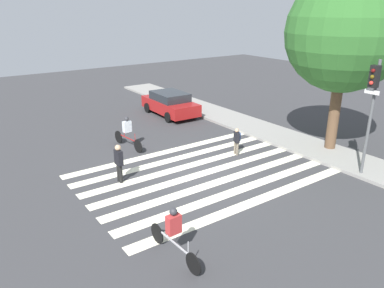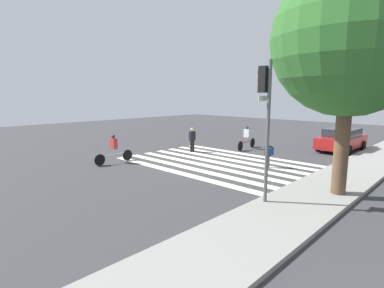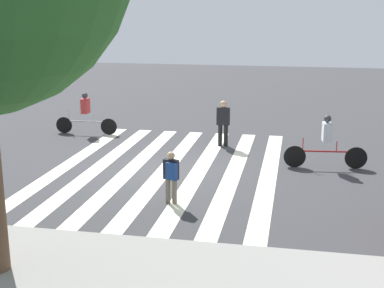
{
  "view_description": "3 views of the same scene",
  "coord_description": "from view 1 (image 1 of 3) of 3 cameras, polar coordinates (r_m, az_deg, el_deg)",
  "views": [
    {
      "loc": [
        11.56,
        -8.64,
        6.68
      ],
      "look_at": [
        -0.25,
        -0.32,
        1.34
      ],
      "focal_mm": 35.0,
      "sensor_mm": 36.0,
      "label": 1
    },
    {
      "loc": [
        12.68,
        10.27,
        3.69
      ],
      "look_at": [
        1.18,
        -0.78,
        1.08
      ],
      "focal_mm": 28.0,
      "sensor_mm": 36.0,
      "label": 2
    },
    {
      "loc": [
        -3.72,
        14.66,
        4.64
      ],
      "look_at": [
        -0.89,
        0.36,
        0.93
      ],
      "focal_mm": 50.0,
      "sensor_mm": 36.0,
      "label": 3
    }
  ],
  "objects": [
    {
      "name": "ground_plane",
      "position": [
        15.9,
        1.45,
        -4.57
      ],
      "size": [
        60.0,
        60.0,
        0.0
      ],
      "primitive_type": "plane",
      "color": "#38383A"
    },
    {
      "name": "sidewalk_curb",
      "position": [
        19.97,
        16.02,
        0.13
      ],
      "size": [
        36.0,
        2.5,
        0.14
      ],
      "color": "gray",
      "rests_on": "ground_plane"
    },
    {
      "name": "crosswalk_stripes",
      "position": [
        15.9,
        1.45,
        -4.56
      ],
      "size": [
        6.56,
        10.0,
        0.01
      ],
      "color": "#F2EDCC",
      "rests_on": "ground_plane"
    },
    {
      "name": "traffic_light",
      "position": [
        16.13,
        25.76,
        6.4
      ],
      "size": [
        0.6,
        0.5,
        4.81
      ],
      "color": "#515456",
      "rests_on": "ground_plane"
    },
    {
      "name": "street_tree",
      "position": [
        18.54,
        22.31,
        15.37
      ],
      "size": [
        5.3,
        5.3,
        8.23
      ],
      "color": "brown",
      "rests_on": "ground_plane"
    },
    {
      "name": "pedestrian_child_with_backpack",
      "position": [
        15.12,
        -11.08,
        -2.6
      ],
      "size": [
        0.44,
        0.24,
        1.59
      ],
      "rotation": [
        0.0,
        0.0,
        0.02
      ],
      "color": "black",
      "rests_on": "ground_plane"
    },
    {
      "name": "pedestrian_adult_yellow_jacket",
      "position": [
        17.81,
        6.86,
        0.74
      ],
      "size": [
        0.4,
        0.38,
        1.31
      ],
      "rotation": [
        0.0,
        0.0,
        2.83
      ],
      "color": "#6B6051",
      "rests_on": "ground_plane"
    },
    {
      "name": "cyclist_near_curb",
      "position": [
        18.77,
        -9.83,
        1.93
      ],
      "size": [
        2.45,
        0.42,
        1.61
      ],
      "rotation": [
        0.0,
        0.0,
        0.11
      ],
      "color": "black",
      "rests_on": "ground_plane"
    },
    {
      "name": "cyclist_far_lane",
      "position": [
        10.59,
        -2.79,
        -13.11
      ],
      "size": [
        2.39,
        0.41,
        1.58
      ],
      "rotation": [
        0.0,
        0.0,
        0.04
      ],
      "color": "black",
      "rests_on": "ground_plane"
    },
    {
      "name": "car_parked_far_curb",
      "position": [
        24.34,
        -3.36,
        6.19
      ],
      "size": [
        4.48,
        2.18,
        1.5
      ],
      "rotation": [
        0.0,
        0.0,
        -0.03
      ],
      "color": "maroon",
      "rests_on": "ground_plane"
    }
  ]
}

